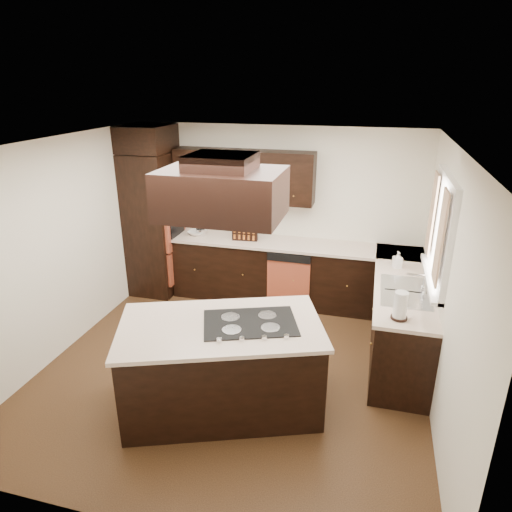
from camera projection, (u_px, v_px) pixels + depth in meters
name	position (u px, v px, depth m)	size (l,w,h in m)	color
floor	(234.00, 367.00, 5.24)	(4.20, 4.20, 0.02)	brown
ceiling	(230.00, 144.00, 4.33)	(4.20, 4.20, 0.02)	silver
wall_back	(276.00, 213.00, 6.69)	(4.20, 0.02, 2.50)	white
wall_front	(131.00, 390.00, 2.88)	(4.20, 0.02, 2.50)	white
wall_left	(59.00, 248.00, 5.29)	(0.02, 4.20, 2.50)	white
wall_right	(446.00, 288.00, 4.28)	(0.02, 4.20, 2.50)	white
oven_column	(154.00, 224.00, 6.81)	(0.65, 0.75, 2.12)	black
wall_oven_face	(175.00, 222.00, 6.71)	(0.05, 0.62, 0.78)	#C15234
base_cabinets_back	(273.00, 272.00, 6.69)	(2.93, 0.60, 0.88)	black
base_cabinets_right	(399.00, 316.00, 5.46)	(0.60, 2.40, 0.88)	black
countertop_back	(273.00, 243.00, 6.51)	(2.93, 0.63, 0.04)	beige
countertop_right	(403.00, 280.00, 5.30)	(0.63, 2.40, 0.04)	beige
upper_cabinets	(244.00, 176.00, 6.42)	(2.00, 0.34, 0.72)	black
dishwasher_front	(288.00, 285.00, 6.37)	(0.60, 0.05, 0.72)	#C15234
window_frame	(441.00, 230.00, 4.64)	(0.06, 1.32, 1.12)	white
window_pane	(444.00, 230.00, 4.63)	(0.00, 1.20, 1.00)	white
curtain_left	(440.00, 238.00, 4.26)	(0.02, 0.34, 0.90)	beige
curtain_right	(432.00, 214.00, 5.02)	(0.02, 0.34, 0.90)	beige
sink_rim	(405.00, 291.00, 4.97)	(0.52, 0.84, 0.01)	silver
island	(222.00, 368.00, 4.48)	(1.85, 1.01, 0.88)	black
island_top	(221.00, 327.00, 4.31)	(1.91, 1.07, 0.04)	beige
cooktop	(250.00, 323.00, 4.33)	(0.87, 0.58, 0.01)	black
range_hood	(222.00, 194.00, 3.94)	(1.05, 0.72, 0.42)	black
hood_duct	(221.00, 162.00, 3.84)	(0.55, 0.50, 0.13)	black
blender_base	(201.00, 232.00, 6.74)	(0.15, 0.15, 0.10)	silver
blender_pitcher	(200.00, 221.00, 6.67)	(0.13, 0.13, 0.26)	silver
spice_rack	(245.00, 230.00, 6.51)	(0.36, 0.09, 0.30)	black
mixing_bowl	(197.00, 233.00, 6.77)	(0.26, 0.26, 0.06)	white
soap_bottle	(398.00, 260.00, 5.57)	(0.09, 0.10, 0.21)	white
paper_towel	(400.00, 306.00, 4.36)	(0.13, 0.13, 0.28)	white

